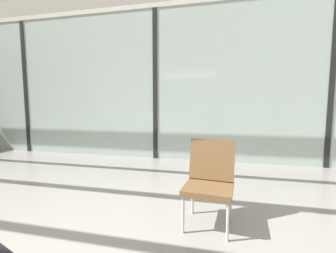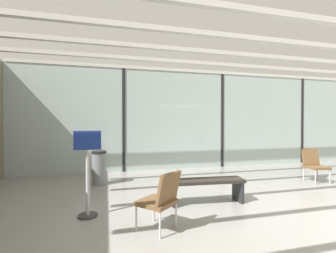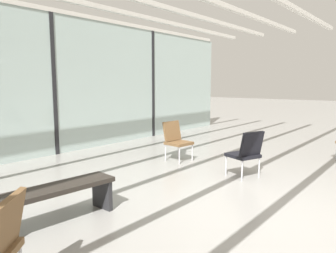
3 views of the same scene
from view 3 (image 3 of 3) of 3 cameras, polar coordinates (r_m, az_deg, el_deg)
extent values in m
plane|color=gray|center=(4.85, 16.00, -13.29)|extent=(60.00, 60.00, 0.00)
cube|color=#A3B7B2|center=(8.11, -19.80, 6.97)|extent=(14.00, 0.08, 3.34)
cube|color=black|center=(8.11, -19.80, 6.97)|extent=(0.10, 0.12, 3.34)
cube|color=black|center=(10.36, -2.85, 7.49)|extent=(0.10, 0.12, 3.34)
cube|color=beige|center=(7.38, -15.74, 20.58)|extent=(13.72, 0.12, 0.10)
cube|color=beige|center=(8.28, -20.37, 18.95)|extent=(13.72, 0.12, 0.10)
sphere|color=black|center=(10.47, -26.38, 9.05)|extent=(0.28, 0.28, 0.28)
sphere|color=black|center=(10.88, -22.02, 9.21)|extent=(0.28, 0.28, 0.28)
cube|color=black|center=(6.05, 13.19, -5.02)|extent=(0.61, 0.61, 0.06)
cube|color=black|center=(5.85, 14.72, -3.01)|extent=(0.50, 0.30, 0.44)
cylinder|color=#BCBCC1|center=(6.39, 13.18, -6.32)|extent=(0.03, 0.03, 0.37)
cylinder|color=#BCBCC1|center=(6.11, 10.32, -6.89)|extent=(0.03, 0.03, 0.37)
cylinder|color=#BCBCC1|center=(6.11, 15.93, -7.08)|extent=(0.03, 0.03, 0.37)
cylinder|color=#BCBCC1|center=(5.81, 13.06, -7.72)|extent=(0.03, 0.03, 0.37)
cube|color=brown|center=(2.82, -26.82, -15.31)|extent=(0.45, 0.43, 0.44)
cube|color=brown|center=(7.07, 1.96, -2.98)|extent=(0.53, 0.53, 0.06)
cube|color=brown|center=(7.18, 0.71, -0.79)|extent=(0.49, 0.19, 0.44)
cylinder|color=#BCBCC1|center=(6.83, 2.04, -5.22)|extent=(0.03, 0.03, 0.37)
cylinder|color=#BCBCC1|center=(7.13, 4.34, -4.67)|extent=(0.03, 0.03, 0.37)
cylinder|color=#BCBCC1|center=(7.11, -0.45, -4.68)|extent=(0.03, 0.03, 0.37)
cylinder|color=#BCBCC1|center=(7.41, 1.87, -4.18)|extent=(0.03, 0.03, 0.37)
cylinder|color=#BCBCC1|center=(8.17, 27.85, -3.96)|extent=(0.03, 0.03, 0.37)
cube|color=#28231E|center=(4.19, -19.46, -10.43)|extent=(1.53, 0.53, 0.06)
cube|color=#262628|center=(4.59, -11.67, -11.66)|extent=(0.06, 0.36, 0.41)
camera|label=1|loc=(5.97, 20.19, 2.89)|focal=24.22mm
camera|label=2|loc=(0.84, 116.68, -13.97)|focal=25.17mm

